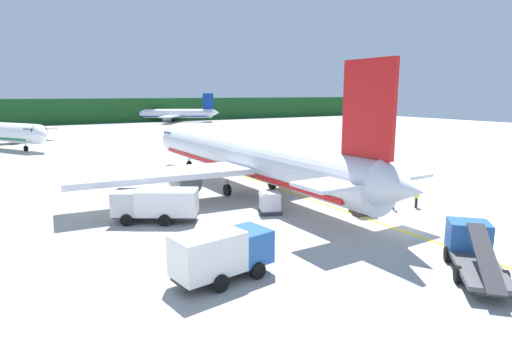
{
  "coord_description": "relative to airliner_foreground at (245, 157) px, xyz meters",
  "views": [
    {
      "loc": [
        -25.67,
        -20.06,
        9.65
      ],
      "look_at": [
        -7.6,
        10.81,
        3.12
      ],
      "focal_mm": 29.64,
      "sensor_mm": 36.0,
      "label": 1
    }
  ],
  "objects": [
    {
      "name": "airliner_foreground",
      "position": [
        0.0,
        0.0,
        0.0
      ],
      "size": [
        34.68,
        41.69,
        11.9
      ],
      "color": "silver",
      "rests_on": "ground"
    },
    {
      "name": "crew_loader_right",
      "position": [
        7.31,
        -12.56,
        -2.35
      ],
      "size": [
        0.46,
        0.51,
        1.76
      ],
      "color": "#191E33",
      "rests_on": "ground"
    },
    {
      "name": "service_truck_catering",
      "position": [
        1.45,
        -23.37,
        -2.22
      ],
      "size": [
        6.08,
        6.11,
        2.71
      ],
      "color": "#2659A5",
      "rests_on": "ground"
    },
    {
      "name": "airliner_far_taxiway",
      "position": [
        28.42,
        104.9,
        -0.62
      ],
      "size": [
        31.24,
        26.44,
        9.73
      ],
      "color": "silver",
      "rests_on": "ground"
    },
    {
      "name": "cargo_container_far",
      "position": [
        4.13,
        -12.16,
        -2.4
      ],
      "size": [
        2.1,
        2.1,
        2.09
      ],
      "color": "#333338",
      "rests_on": "ground"
    },
    {
      "name": "service_truck_fuel",
      "position": [
        -11.14,
        -17.57,
        -1.88
      ],
      "size": [
        5.61,
        3.01,
        2.71
      ],
      "color": "#2659A5",
      "rests_on": "ground"
    },
    {
      "name": "ground",
      "position": [
        5.55,
        31.6,
        -3.49
      ],
      "size": [
        240.0,
        320.0,
        0.2
      ],
      "primitive_type": "cube",
      "color": "#A8A8A3"
    },
    {
      "name": "service_truck_baggage",
      "position": [
        -11.01,
        -5.79,
        -1.94
      ],
      "size": [
        6.5,
        5.13,
        2.5
      ],
      "color": "silver",
      "rests_on": "ground"
    },
    {
      "name": "cargo_container_near",
      "position": [
        -2.33,
        -8.24,
        -2.5
      ],
      "size": [
        2.28,
        2.28,
        1.89
      ],
      "color": "#333338",
      "rests_on": "ground"
    },
    {
      "name": "apron_guide_line",
      "position": [
        3.45,
        -4.43,
        -3.39
      ],
      "size": [
        0.3,
        60.0,
        0.01
      ],
      "primitive_type": "cube",
      "color": "yellow",
      "rests_on": "ground"
    },
    {
      "name": "distant_treeline",
      "position": [
        5.55,
        111.43,
        0.65
      ],
      "size": [
        216.0,
        6.0,
        8.08
      ],
      "primitive_type": "cube",
      "color": "#19471E",
      "rests_on": "ground"
    },
    {
      "name": "crew_loader_left",
      "position": [
        9.51,
        -13.08,
        -2.38
      ],
      "size": [
        0.62,
        0.29,
        1.71
      ],
      "color": "#191E33",
      "rests_on": "ground"
    },
    {
      "name": "cargo_container_mid",
      "position": [
        6.14,
        -7.18,
        -2.45
      ],
      "size": [
        2.27,
        2.27,
        1.98
      ],
      "color": "#333338",
      "rests_on": "ground"
    },
    {
      "name": "crew_marshaller",
      "position": [
        9.43,
        -9.79,
        -2.33
      ],
      "size": [
        0.62,
        0.31,
        1.78
      ],
      "color": "#191E33",
      "rests_on": "ground"
    }
  ]
}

